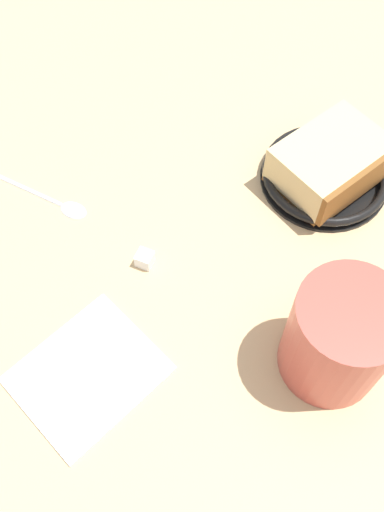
# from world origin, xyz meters

# --- Properties ---
(ground_plane) EXTENTS (1.36, 1.36, 0.03)m
(ground_plane) POSITION_xyz_m (0.00, 0.00, -0.01)
(ground_plane) COLOR tan
(small_plate) EXTENTS (0.14, 0.14, 0.02)m
(small_plate) POSITION_xyz_m (-0.10, -0.03, 0.01)
(small_plate) COLOR black
(small_plate) RESTS_ON ground_plane
(cake_slice) EXTENTS (0.13, 0.11, 0.05)m
(cake_slice) POSITION_xyz_m (-0.10, -0.03, 0.03)
(cake_slice) COLOR brown
(cake_slice) RESTS_ON small_plate
(tea_mug) EXTENTS (0.11, 0.09, 0.11)m
(tea_mug) POSITION_xyz_m (0.00, 0.15, 0.05)
(tea_mug) COLOR #BF4C3F
(tea_mug) RESTS_ON ground_plane
(teaspoon) EXTENTS (0.09, 0.11, 0.01)m
(teaspoon) POSITION_xyz_m (0.17, -0.12, 0.00)
(teaspoon) COLOR silver
(teaspoon) RESTS_ON ground_plane
(folded_napkin) EXTENTS (0.15, 0.14, 0.01)m
(folded_napkin) POSITION_xyz_m (0.20, 0.07, 0.00)
(folded_napkin) COLOR white
(folded_napkin) RESTS_ON ground_plane
(sugar_cube) EXTENTS (0.02, 0.02, 0.02)m
(sugar_cube) POSITION_xyz_m (0.12, -0.01, 0.01)
(sugar_cube) COLOR white
(sugar_cube) RESTS_ON ground_plane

